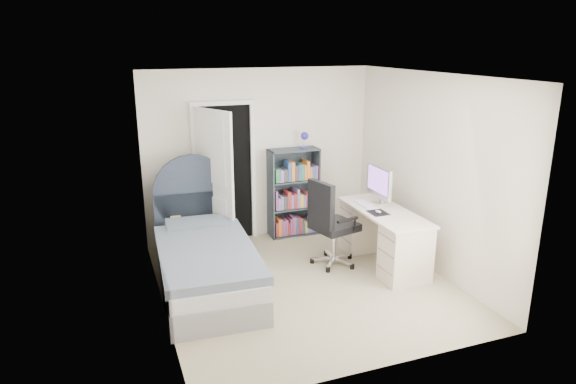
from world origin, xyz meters
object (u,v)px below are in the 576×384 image
object	(u,v)px
bed	(205,260)
nightstand	(180,231)
bookcase	(294,196)
desk	(383,234)
office_chair	(329,220)
floor_lamp	(217,212)

from	to	relation	value
bed	nightstand	xyz separation A→B (m)	(-0.15, 0.92, 0.06)
bed	nightstand	distance (m)	0.93
bookcase	nightstand	bearing A→B (deg)	-170.67
desk	office_chair	size ratio (longest dim) A/B	1.31
nightstand	desk	distance (m)	2.73
bed	bookcase	bearing A→B (deg)	36.75
nightstand	floor_lamp	bearing A→B (deg)	10.31
nightstand	floor_lamp	world-z (taller)	floor_lamp
bed	bookcase	world-z (taller)	bookcase
desk	office_chair	world-z (taller)	desk
bed	nightstand	size ratio (longest dim) A/B	4.06
bookcase	desk	size ratio (longest dim) A/B	1.03
floor_lamp	desk	bearing A→B (deg)	-32.48
desk	office_chair	bearing A→B (deg)	164.59
floor_lamp	office_chair	bearing A→B (deg)	-39.99
floor_lamp	office_chair	size ratio (longest dim) A/B	1.19
office_chair	bed	bearing A→B (deg)	179.12
nightstand	bookcase	bearing A→B (deg)	9.33
bookcase	office_chair	size ratio (longest dim) A/B	1.36
floor_lamp	bookcase	distance (m)	1.25
nightstand	desk	xyz separation A→B (m)	(2.48, -1.14, 0.03)
nightstand	office_chair	size ratio (longest dim) A/B	0.49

